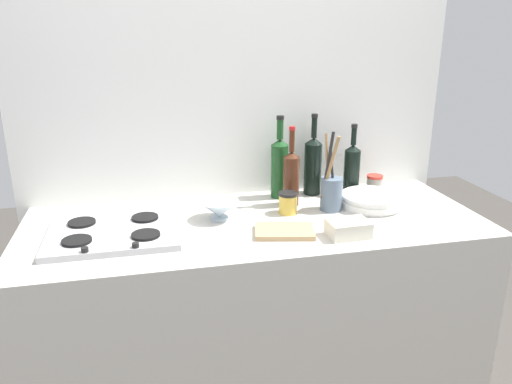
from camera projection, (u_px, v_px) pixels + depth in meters
name	position (u px, v px, depth m)	size (l,w,h in m)	color
counter_block	(256.00, 320.00, 2.12)	(1.80, 0.70, 0.90)	beige
backsplash_panel	(237.00, 148.00, 2.26)	(1.90, 0.06, 2.21)	white
stovetop_hob	(113.00, 232.00, 1.83)	(0.46, 0.38, 0.04)	#B2B2B7
plate_stack	(371.00, 201.00, 2.11)	(0.26, 0.26, 0.06)	white
wine_bottle_leftmost	(352.00, 168.00, 2.25)	(0.07, 0.07, 0.32)	black
wine_bottle_mid_left	(279.00, 166.00, 2.20)	(0.08, 0.08, 0.36)	#19471E
wine_bottle_mid_right	(291.00, 177.00, 2.11)	(0.07, 0.07, 0.34)	#472314
wine_bottle_rightmost	(313.00, 164.00, 2.25)	(0.08, 0.08, 0.36)	black
mixing_bowl	(219.00, 209.00, 1.98)	(0.16, 0.16, 0.08)	silver
butter_dish	(348.00, 229.00, 1.82)	(0.15, 0.11, 0.06)	silver
utensil_crock	(331.00, 191.00, 2.06)	(0.09, 0.09, 0.33)	slate
condiment_jar_front	(374.00, 184.00, 2.30)	(0.07, 0.07, 0.08)	#9E998C
condiment_jar_rear	(288.00, 203.00, 2.04)	(0.08, 0.08, 0.09)	gold
cutting_board	(284.00, 231.00, 1.85)	(0.22, 0.14, 0.02)	tan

